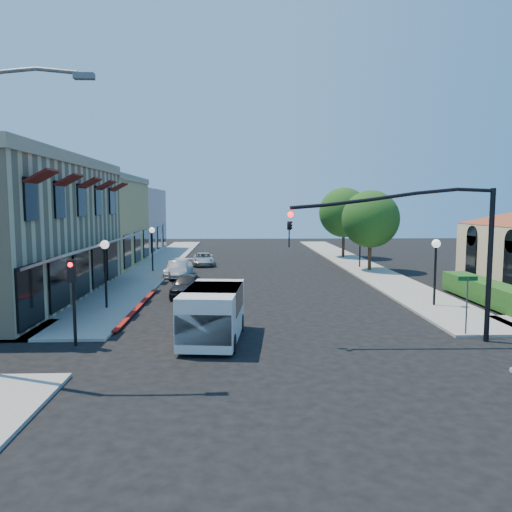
{
  "coord_description": "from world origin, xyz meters",
  "views": [
    {
      "loc": [
        -1.79,
        -17.35,
        5.4
      ],
      "look_at": [
        -0.8,
        9.34,
        2.6
      ],
      "focal_mm": 35.0,
      "sensor_mm": 36.0,
      "label": 1
    }
  ],
  "objects_px": {
    "lamppost_left_far": "(152,238)",
    "parked_car_a": "(186,285)",
    "lamppost_right_far": "(360,236)",
    "white_van": "(213,311)",
    "street_name_sign": "(467,296)",
    "street_tree_b": "(344,212)",
    "parked_car_b": "(177,269)",
    "signal_mast_arm": "(436,238)",
    "lamppost_left_near": "(105,257)",
    "parked_car_d": "(203,259)",
    "lamppost_right_near": "(436,255)",
    "secondary_signal": "(73,286)",
    "parked_car_c": "(179,268)",
    "street_tree_a": "(371,219)"
  },
  "relations": [
    {
      "from": "signal_mast_arm",
      "to": "lamppost_right_far",
      "type": "bearing_deg",
      "value": 83.3
    },
    {
      "from": "signal_mast_arm",
      "to": "parked_car_b",
      "type": "xyz_separation_m",
      "value": [
        -12.06,
        17.5,
        -3.47
      ]
    },
    {
      "from": "lamppost_right_far",
      "to": "lamppost_left_near",
      "type": "bearing_deg",
      "value": -136.74
    },
    {
      "from": "street_name_sign",
      "to": "white_van",
      "type": "bearing_deg",
      "value": -178.6
    },
    {
      "from": "lamppost_left_near",
      "to": "parked_car_d",
      "type": "xyz_separation_m",
      "value": [
        3.7,
        18.41,
        -2.18
      ]
    },
    {
      "from": "lamppost_right_near",
      "to": "white_van",
      "type": "height_order",
      "value": "lamppost_right_near"
    },
    {
      "from": "signal_mast_arm",
      "to": "parked_car_c",
      "type": "height_order",
      "value": "signal_mast_arm"
    },
    {
      "from": "street_name_sign",
      "to": "lamppost_left_near",
      "type": "relative_size",
      "value": 0.7
    },
    {
      "from": "lamppost_left_far",
      "to": "parked_car_c",
      "type": "height_order",
      "value": "lamppost_left_far"
    },
    {
      "from": "street_tree_b",
      "to": "lamppost_right_far",
      "type": "bearing_deg",
      "value": -92.15
    },
    {
      "from": "lamppost_left_far",
      "to": "signal_mast_arm",
      "type": "bearing_deg",
      "value": -55.0
    },
    {
      "from": "lamppost_right_near",
      "to": "white_van",
      "type": "relative_size",
      "value": 0.72
    },
    {
      "from": "street_tree_a",
      "to": "lamppost_right_far",
      "type": "xyz_separation_m",
      "value": [
        -0.3,
        2.0,
        -1.46
      ]
    },
    {
      "from": "signal_mast_arm",
      "to": "parked_car_d",
      "type": "xyz_separation_m",
      "value": [
        -10.66,
        24.92,
        -3.54
      ]
    },
    {
      "from": "street_tree_b",
      "to": "street_name_sign",
      "type": "distance_m",
      "value": 29.96
    },
    {
      "from": "lamppost_left_near",
      "to": "parked_car_d",
      "type": "relative_size",
      "value": 0.9
    },
    {
      "from": "lamppost_left_far",
      "to": "parked_car_b",
      "type": "distance_m",
      "value": 4.33
    },
    {
      "from": "lamppost_right_far",
      "to": "parked_car_b",
      "type": "bearing_deg",
      "value": -161.21
    },
    {
      "from": "lamppost_right_near",
      "to": "parked_car_a",
      "type": "distance_m",
      "value": 13.96
    },
    {
      "from": "white_van",
      "to": "parked_car_c",
      "type": "relative_size",
      "value": 1.21
    },
    {
      "from": "lamppost_left_near",
      "to": "lamppost_left_far",
      "type": "xyz_separation_m",
      "value": [
        0.0,
        14.0,
        0.0
      ]
    },
    {
      "from": "lamppost_left_far",
      "to": "parked_car_d",
      "type": "bearing_deg",
      "value": 50.02
    },
    {
      "from": "lamppost_right_far",
      "to": "white_van",
      "type": "distance_m",
      "value": 24.81
    },
    {
      "from": "parked_car_d",
      "to": "lamppost_left_far",
      "type": "bearing_deg",
      "value": -134.25
    },
    {
      "from": "lamppost_left_far",
      "to": "white_van",
      "type": "height_order",
      "value": "lamppost_left_far"
    },
    {
      "from": "lamppost_left_far",
      "to": "parked_car_a",
      "type": "distance_m",
      "value": 11.13
    },
    {
      "from": "lamppost_left_far",
      "to": "parked_car_d",
      "type": "xyz_separation_m",
      "value": [
        3.7,
        4.41,
        -2.18
      ]
    },
    {
      "from": "white_van",
      "to": "parked_car_a",
      "type": "bearing_deg",
      "value": 101.72
    },
    {
      "from": "signal_mast_arm",
      "to": "lamppost_left_near",
      "type": "distance_m",
      "value": 15.82
    },
    {
      "from": "street_name_sign",
      "to": "parked_car_b",
      "type": "bearing_deg",
      "value": 129.2
    },
    {
      "from": "lamppost_left_far",
      "to": "lamppost_right_near",
      "type": "bearing_deg",
      "value": -39.47
    },
    {
      "from": "parked_car_b",
      "to": "parked_car_d",
      "type": "height_order",
      "value": "parked_car_b"
    },
    {
      "from": "secondary_signal",
      "to": "lamppost_right_far",
      "type": "relative_size",
      "value": 0.93
    },
    {
      "from": "lamppost_left_far",
      "to": "parked_car_d",
      "type": "height_order",
      "value": "lamppost_left_far"
    },
    {
      "from": "secondary_signal",
      "to": "parked_car_d",
      "type": "relative_size",
      "value": 0.84
    },
    {
      "from": "street_tree_b",
      "to": "parked_car_c",
      "type": "relative_size",
      "value": 1.72
    },
    {
      "from": "parked_car_d",
      "to": "secondary_signal",
      "type": "bearing_deg",
      "value": -101.56
    },
    {
      "from": "signal_mast_arm",
      "to": "lamppost_left_far",
      "type": "relative_size",
      "value": 2.24
    },
    {
      "from": "parked_car_c",
      "to": "parked_car_d",
      "type": "bearing_deg",
      "value": 83.8
    },
    {
      "from": "lamppost_right_far",
      "to": "white_van",
      "type": "bearing_deg",
      "value": -117.08
    },
    {
      "from": "signal_mast_arm",
      "to": "lamppost_right_far",
      "type": "height_order",
      "value": "signal_mast_arm"
    },
    {
      "from": "street_name_sign",
      "to": "lamppost_right_near",
      "type": "bearing_deg",
      "value": 80.22
    },
    {
      "from": "parked_car_a",
      "to": "parked_car_b",
      "type": "xyz_separation_m",
      "value": [
        -1.4,
        7.29,
        -0.04
      ]
    },
    {
      "from": "street_tree_b",
      "to": "lamppost_left_near",
      "type": "relative_size",
      "value": 1.97
    },
    {
      "from": "signal_mast_arm",
      "to": "lamppost_right_near",
      "type": "xyz_separation_m",
      "value": [
        2.64,
        6.5,
        -1.35
      ]
    },
    {
      "from": "street_name_sign",
      "to": "lamppost_left_far",
      "type": "xyz_separation_m",
      "value": [
        -16.0,
        19.8,
        1.04
      ]
    },
    {
      "from": "lamppost_right_near",
      "to": "street_tree_a",
      "type": "bearing_deg",
      "value": 88.77
    },
    {
      "from": "street_name_sign",
      "to": "lamppost_right_near",
      "type": "relative_size",
      "value": 0.7
    },
    {
      "from": "street_name_sign",
      "to": "parked_car_d",
      "type": "height_order",
      "value": "street_name_sign"
    },
    {
      "from": "street_name_sign",
      "to": "parked_car_a",
      "type": "height_order",
      "value": "street_name_sign"
    }
  ]
}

